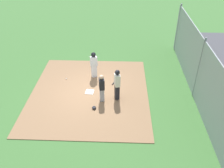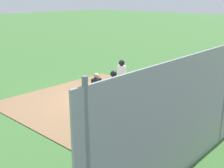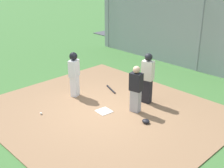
% 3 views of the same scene
% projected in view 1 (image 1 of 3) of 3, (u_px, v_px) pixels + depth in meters
% --- Properties ---
extents(ground_plane, '(140.00, 140.00, 0.00)m').
position_uv_depth(ground_plane, '(90.00, 92.00, 13.30)').
color(ground_plane, '#3D6B33').
extents(dirt_infield, '(7.20, 6.40, 0.03)m').
position_uv_depth(dirt_infield, '(90.00, 92.00, 13.30)').
color(dirt_infield, '#896647').
rests_on(dirt_infield, ground_plane).
extents(home_plate, '(0.48, 0.48, 0.02)m').
position_uv_depth(home_plate, '(90.00, 92.00, 13.28)').
color(home_plate, white).
rests_on(home_plate, dirt_infield).
extents(catcher, '(0.42, 0.33, 1.54)m').
position_uv_depth(catcher, '(102.00, 88.00, 12.26)').
color(catcher, '#9E9EA3').
rests_on(catcher, dirt_infield).
extents(umpire, '(0.43, 0.34, 1.74)m').
position_uv_depth(umpire, '(117.00, 84.00, 12.31)').
color(umpire, black).
rests_on(umpire, dirt_infield).
extents(runner, '(0.40, 0.45, 1.62)m').
position_uv_depth(runner, '(94.00, 63.00, 14.12)').
color(runner, silver).
rests_on(runner, dirt_infield).
extents(baseball_bat, '(0.74, 0.34, 0.06)m').
position_uv_depth(baseball_bat, '(115.00, 81.00, 14.14)').
color(baseball_bat, black).
rests_on(baseball_bat, dirt_infield).
extents(catcher_mask, '(0.24, 0.20, 0.12)m').
position_uv_depth(catcher_mask, '(94.00, 108.00, 12.07)').
color(catcher_mask, black).
rests_on(catcher_mask, dirt_infield).
extents(baseball, '(0.07, 0.07, 0.07)m').
position_uv_depth(baseball, '(66.00, 79.00, 14.35)').
color(baseball, white).
rests_on(baseball, dirt_infield).
extents(backstop_fence, '(12.00, 0.10, 3.35)m').
position_uv_depth(backstop_fence, '(199.00, 70.00, 12.22)').
color(backstop_fence, '#93999E').
rests_on(backstop_fence, ground_plane).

